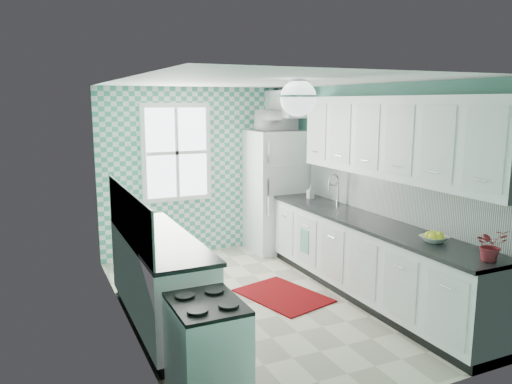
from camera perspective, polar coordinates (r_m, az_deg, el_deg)
name	(u,v)px	position (r m, az deg, el deg)	size (l,w,h in m)	color
floor	(261,302)	(5.93, 0.59, -12.50)	(3.00, 4.40, 0.02)	beige
ceiling	(262,81)	(5.47, 0.64, 12.61)	(3.00, 4.40, 0.02)	white
wall_back	(199,171)	(7.60, -6.57, 2.38)	(3.00, 0.02, 2.50)	#59A68F
wall_front	(393,248)	(3.75, 15.36, -6.19)	(3.00, 0.02, 2.50)	#59A68F
wall_left	(124,208)	(5.12, -14.86, -1.77)	(0.02, 4.40, 2.50)	#59A68F
wall_right	(371,186)	(6.35, 13.01, 0.62)	(0.02, 4.40, 2.50)	#59A68F
accent_wall	(199,171)	(7.57, -6.51, 2.36)	(3.00, 0.01, 2.50)	teal
window	(177,153)	(7.41, -9.07, 4.46)	(1.04, 0.05, 1.44)	white
backsplash_right	(391,196)	(6.04, 15.14, -0.49)	(0.02, 3.60, 0.51)	white
backsplash_left	(128,215)	(5.06, -14.43, -2.52)	(0.02, 2.15, 0.51)	white
upper_cabinets_right	(395,138)	(5.70, 15.57, 6.02)	(0.33, 3.20, 0.90)	white
upper_cabinet_fridge	(287,104)	(7.69, 3.57, 10.00)	(0.40, 0.74, 0.40)	white
ceiling_light	(298,98)	(4.76, 4.85, 10.67)	(0.34, 0.34, 0.35)	silver
base_cabinets_right	(368,261)	(6.05, 12.69, -7.66)	(0.60, 3.60, 0.90)	white
countertop_right	(369,222)	(5.91, 12.75, -3.35)	(0.63, 3.60, 0.04)	black
base_cabinets_left	(159,282)	(5.33, -10.98, -10.10)	(0.60, 2.15, 0.90)	white
countertop_left	(159,238)	(5.18, -10.99, -5.21)	(0.63, 2.15, 0.04)	black
fridge	(276,191)	(7.71, 2.27, 0.13)	(0.81, 0.80, 1.86)	silver
stove	(207,349)	(4.03, -5.60, -17.45)	(0.53, 0.65, 0.79)	white
sink	(326,206)	(6.66, 8.03, -1.57)	(0.51, 0.43, 0.53)	silver
rug	(283,296)	(6.08, 3.10, -11.74)	(0.74, 1.06, 0.02)	#6C0F02
dish_towel	(305,241)	(6.61, 5.59, -5.62)	(0.01, 0.21, 0.31)	#67B39F
fruit_bowl	(434,239)	(5.18, 19.70, -5.06)	(0.25, 0.25, 0.06)	white
potted_plant	(491,245)	(4.73, 25.27, -5.48)	(0.26, 0.22, 0.29)	#AD2023
soap_bottle	(310,192)	(7.07, 6.25, 0.01)	(0.08, 0.08, 0.19)	#9CB6C6
microwave	(276,120)	(7.59, 2.33, 8.21)	(0.56, 0.38, 0.31)	silver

